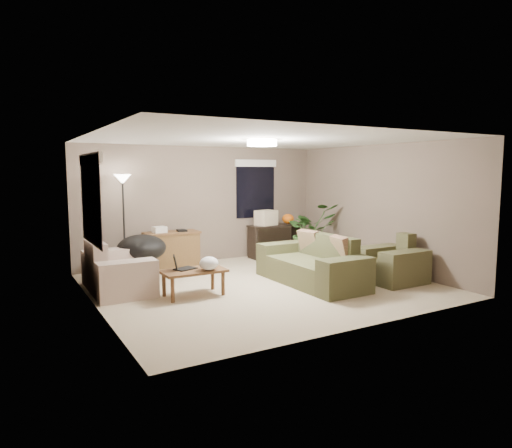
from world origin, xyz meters
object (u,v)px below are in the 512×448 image
houseplant (311,238)px  console_table (275,238)px  main_sofa (313,267)px  loveseat (116,273)px  papasan_chair (142,252)px  cat_scratching_post (346,254)px  floor_lamp (123,191)px  desk (172,250)px  coffee_table (193,274)px  armchair (392,265)px

houseplant → console_table: bearing=127.6°
main_sofa → loveseat: (-3.14, 1.20, 0.00)m
papasan_chair → cat_scratching_post: size_ratio=1.94×
papasan_chair → floor_lamp: (-0.21, 0.41, 1.13)m
main_sofa → desk: (-1.73, 2.43, 0.08)m
coffee_table → papasan_chair: 1.72m
floor_lamp → houseplant: floor_lamp is taller
coffee_table → houseplant: houseplant is taller
armchair → console_table: 3.10m
desk → houseplant: bearing=-12.2°
desk → coffee_table: bearing=-100.7°
cat_scratching_post → loveseat: bearing=177.1°
loveseat → cat_scratching_post: loveseat is taller
loveseat → desk: bearing=41.1°
loveseat → console_table: (3.90, 1.24, 0.14)m
loveseat → console_table: 4.09m
coffee_table → desk: 2.19m
loveseat → desk: size_ratio=1.45×
floor_lamp → houseplant: bearing=-8.6°
loveseat → coffee_table: bearing=-42.8°
houseplant → cat_scratching_post: 0.92m
main_sofa → armchair: size_ratio=2.20×
desk → floor_lamp: floor_lamp is taller
loveseat → floor_lamp: bearing=69.2°
desk → houseplant: houseplant is taller
console_table → loveseat: bearing=-162.3°
armchair → houseplant: (-0.02, 2.38, 0.20)m
console_table → coffee_table: bearing=-143.2°
main_sofa → floor_lamp: floor_lamp is taller
loveseat → houseplant: houseplant is taller
loveseat → floor_lamp: 1.81m
houseplant → armchair: bearing=-89.5°
main_sofa → floor_lamp: 3.82m
coffee_table → floor_lamp: 2.50m
loveseat → main_sofa: bearing=-21.0°
cat_scratching_post → armchair: bearing=-101.3°
coffee_table → loveseat: bearing=137.2°
main_sofa → console_table: main_sofa is taller
main_sofa → armchair: same height
desk → papasan_chair: 0.89m
papasan_chair → houseplant: houseplant is taller
papasan_chair → houseplant: size_ratio=0.76×
main_sofa → console_table: 2.57m
main_sofa → console_table: bearing=72.7°
papasan_chair → cat_scratching_post: (4.09, -1.00, -0.25)m
console_table → houseplant: 0.85m
loveseat → floor_lamp: (0.45, 1.18, 1.30)m
armchair → desk: 4.29m
armchair → papasan_chair: size_ratio=1.03×
console_table → cat_scratching_post: bearing=-60.2°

